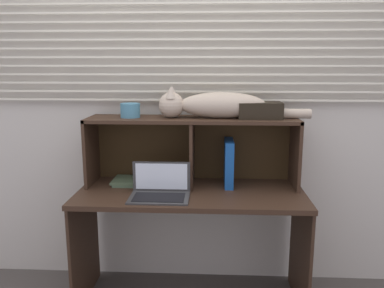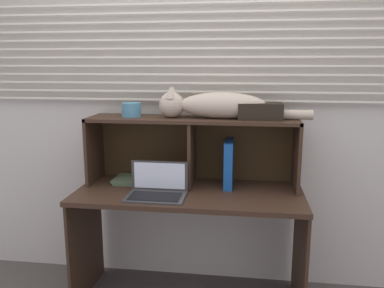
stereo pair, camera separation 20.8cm
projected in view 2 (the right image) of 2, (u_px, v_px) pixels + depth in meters
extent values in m
cube|color=beige|center=(196.00, 105.00, 2.67)|extent=(4.40, 0.04, 2.50)
cube|color=silver|center=(195.00, 100.00, 2.61)|extent=(3.15, 0.02, 0.01)
cube|color=silver|center=(195.00, 91.00, 2.60)|extent=(3.15, 0.02, 0.01)
cube|color=silver|center=(195.00, 83.00, 2.59)|extent=(3.15, 0.02, 0.01)
cube|color=silver|center=(195.00, 74.00, 2.58)|extent=(3.15, 0.02, 0.01)
cube|color=silver|center=(195.00, 66.00, 2.57)|extent=(3.15, 0.02, 0.01)
cube|color=silver|center=(195.00, 57.00, 2.56)|extent=(3.15, 0.02, 0.01)
cube|color=silver|center=(195.00, 48.00, 2.55)|extent=(3.15, 0.02, 0.01)
cube|color=silver|center=(195.00, 39.00, 2.54)|extent=(3.15, 0.02, 0.01)
cube|color=silver|center=(195.00, 30.00, 2.53)|extent=(3.15, 0.02, 0.01)
cube|color=silver|center=(195.00, 21.00, 2.51)|extent=(3.15, 0.02, 0.01)
cube|color=silver|center=(195.00, 12.00, 2.50)|extent=(3.15, 0.02, 0.01)
cube|color=silver|center=(195.00, 3.00, 2.49)|extent=(3.15, 0.02, 0.01)
cube|color=#372519|center=(189.00, 193.00, 2.44)|extent=(1.40, 0.61, 0.03)
cube|color=#372519|center=(86.00, 242.00, 2.61)|extent=(0.02, 0.55, 0.72)
cube|color=#372519|center=(300.00, 256.00, 2.42)|extent=(0.02, 0.55, 0.72)
cube|color=#372519|center=(192.00, 120.00, 2.49)|extent=(1.34, 0.31, 0.02)
cube|color=#372519|center=(94.00, 149.00, 2.62)|extent=(0.02, 0.31, 0.44)
cube|color=#372519|center=(297.00, 155.00, 2.44)|extent=(0.02, 0.31, 0.44)
cube|color=#372519|center=(192.00, 153.00, 2.53)|extent=(0.02, 0.29, 0.42)
cube|color=#3D2A15|center=(195.00, 147.00, 2.67)|extent=(1.34, 0.01, 0.44)
ellipsoid|color=#BEAC95|center=(222.00, 105.00, 2.44)|extent=(0.55, 0.18, 0.16)
sphere|color=#BEAC95|center=(172.00, 105.00, 2.49)|extent=(0.16, 0.16, 0.16)
cone|color=#BEAD98|center=(170.00, 92.00, 2.43)|extent=(0.07, 0.07, 0.07)
cone|color=#BBAA99|center=(173.00, 92.00, 2.51)|extent=(0.07, 0.07, 0.07)
cylinder|color=#BEAC95|center=(286.00, 115.00, 2.40)|extent=(0.32, 0.06, 0.06)
cube|color=#363636|center=(156.00, 197.00, 2.31)|extent=(0.35, 0.24, 0.01)
cube|color=#363636|center=(160.00, 176.00, 2.41)|extent=(0.35, 0.01, 0.18)
cube|color=white|center=(159.00, 176.00, 2.40)|extent=(0.32, 0.00, 0.16)
cube|color=black|center=(155.00, 196.00, 2.30)|extent=(0.30, 0.17, 0.00)
cube|color=#164C9A|center=(229.00, 163.00, 2.51)|extent=(0.05, 0.24, 0.30)
cube|color=#4A6348|center=(130.00, 181.00, 2.63)|extent=(0.17, 0.21, 0.02)
cube|color=#4D6145|center=(128.00, 178.00, 2.62)|extent=(0.17, 0.21, 0.01)
cylinder|color=teal|center=(132.00, 110.00, 2.53)|extent=(0.12, 0.12, 0.09)
cube|color=black|center=(260.00, 111.00, 2.42)|extent=(0.27, 0.17, 0.10)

